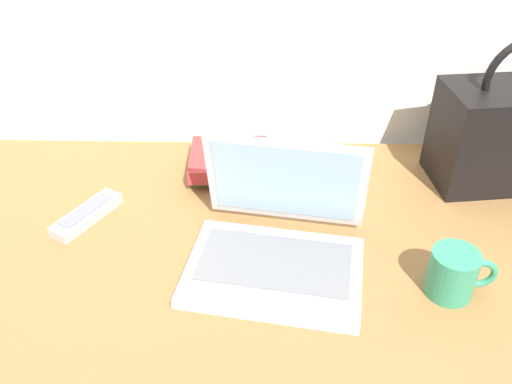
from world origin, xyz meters
TOP-DOWN VIEW (x-y plane):
  - desk at (0.00, 0.00)m, footprint 1.60×0.76m
  - laptop at (0.07, -0.04)m, footprint 0.35×0.32m
  - coffee_mug at (0.37, -0.12)m, footprint 0.12×0.08m
  - remote_control_near at (-0.31, 0.07)m, footprint 0.12×0.16m
  - handbag at (0.57, 0.23)m, footprint 0.32×0.20m
  - book_stack at (-0.03, 0.24)m, footprint 0.18×0.16m

SIDE VIEW (x-z plane):
  - desk at x=0.00m, z-range 0.00..0.03m
  - remote_control_near at x=-0.31m, z-range 0.03..0.05m
  - book_stack at x=-0.03m, z-range 0.03..0.08m
  - coffee_mug at x=0.37m, z-range 0.03..0.12m
  - laptop at x=0.07m, z-range -0.03..0.18m
  - handbag at x=0.57m, z-range -0.02..0.31m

